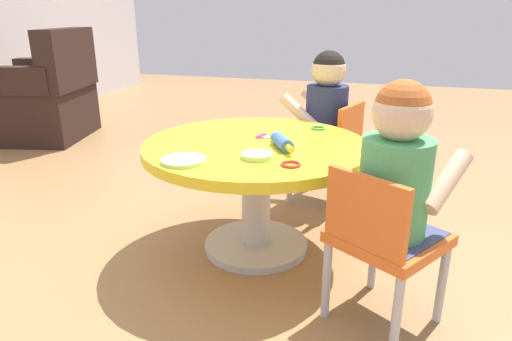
% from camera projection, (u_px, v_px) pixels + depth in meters
% --- Properties ---
extents(ground_plane, '(10.00, 10.00, 0.00)m').
position_uv_depth(ground_plane, '(256.00, 248.00, 1.96)').
color(ground_plane, '#9E7247').
extents(craft_table, '(0.90, 0.90, 0.47)m').
position_uv_depth(craft_table, '(256.00, 169.00, 1.84)').
color(craft_table, silver).
rests_on(craft_table, ground).
extents(child_chair_left, '(0.41, 0.41, 0.54)m').
position_uv_depth(child_chair_left, '(382.00, 239.00, 1.39)').
color(child_chair_left, '#B7B7BC').
rests_on(child_chair_left, ground).
extents(seated_child_left, '(0.44, 0.41, 0.51)m').
position_uv_depth(seated_child_left, '(397.00, 167.00, 1.33)').
color(seated_child_left, '#3F4772').
rests_on(seated_child_left, ground).
extents(child_chair_right, '(0.38, 0.38, 0.54)m').
position_uv_depth(child_chair_right, '(331.00, 147.00, 2.33)').
color(child_chair_right, '#B7B7BC').
rests_on(child_chair_right, ground).
extents(seated_child_right, '(0.36, 0.41, 0.51)m').
position_uv_depth(seated_child_right, '(326.00, 103.00, 2.28)').
color(seated_child_right, '#3F4772').
rests_on(seated_child_right, ground).
extents(armchair_dark, '(0.85, 0.86, 0.85)m').
position_uv_depth(armchair_dark, '(43.00, 100.00, 3.58)').
color(armchair_dark, black).
rests_on(armchair_dark, ground).
extents(rolling_pin, '(0.21, 0.14, 0.05)m').
position_uv_depth(rolling_pin, '(282.00, 142.00, 1.72)').
color(rolling_pin, '#3F72CC').
rests_on(rolling_pin, craft_table).
extents(craft_scissors, '(0.10, 0.14, 0.01)m').
position_uv_depth(craft_scissors, '(267.00, 137.00, 1.87)').
color(craft_scissors, silver).
rests_on(craft_scissors, craft_table).
extents(playdough_blob_0, '(0.16, 0.16, 0.01)m').
position_uv_depth(playdough_blob_0, '(184.00, 160.00, 1.57)').
color(playdough_blob_0, '#B2E58C').
rests_on(playdough_blob_0, craft_table).
extents(playdough_blob_1, '(0.12, 0.12, 0.02)m').
position_uv_depth(playdough_blob_1, '(257.00, 156.00, 1.61)').
color(playdough_blob_1, '#B2E58C').
rests_on(playdough_blob_1, craft_table).
extents(cookie_cutter_0, '(0.07, 0.07, 0.01)m').
position_uv_depth(cookie_cutter_0, '(291.00, 164.00, 1.53)').
color(cookie_cutter_0, red).
rests_on(cookie_cutter_0, craft_table).
extents(cookie_cutter_1, '(0.07, 0.07, 0.01)m').
position_uv_depth(cookie_cutter_1, '(318.00, 128.00, 2.01)').
color(cookie_cutter_1, '#4CB259').
rests_on(cookie_cutter_1, craft_table).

